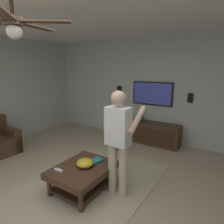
# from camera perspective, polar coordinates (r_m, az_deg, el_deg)

# --- Properties ---
(ground_plane) EXTENTS (8.02, 8.02, 0.00)m
(ground_plane) POSITION_cam_1_polar(r_m,az_deg,el_deg) (3.18, -10.05, -25.57)
(ground_plane) COLOR tan
(wall_back_tv) EXTENTS (0.10, 6.88, 2.73)m
(wall_back_tv) POSITION_cam_1_polar(r_m,az_deg,el_deg) (5.37, 13.60, 6.05)
(wall_back_tv) COLOR #B2B7AD
(wall_back_tv) RESTS_ON ground
(area_rug) EXTENTS (2.68, 1.93, 0.01)m
(area_rug) POSITION_cam_1_polar(r_m,az_deg,el_deg) (3.67, -6.05, -19.59)
(area_rug) COLOR tan
(area_rug) RESTS_ON ground
(coffee_table) EXTENTS (1.00, 0.80, 0.40)m
(coffee_table) POSITION_cam_1_polar(r_m,az_deg,el_deg) (3.39, -8.37, -16.90)
(coffee_table) COLOR #422B1C
(coffee_table) RESTS_ON ground
(media_console) EXTENTS (0.45, 1.70, 0.55)m
(media_console) POSITION_cam_1_polar(r_m,az_deg,el_deg) (5.36, 10.05, -5.77)
(media_console) COLOR #422B1C
(media_console) RESTS_ON ground
(tv) EXTENTS (0.05, 1.08, 0.61)m
(tv) POSITION_cam_1_polar(r_m,az_deg,el_deg) (5.35, 11.48, 5.23)
(tv) COLOR black
(person_standing) EXTENTS (0.54, 0.54, 1.64)m
(person_standing) POSITION_cam_1_polar(r_m,az_deg,el_deg) (3.01, 1.94, -7.27)
(person_standing) COLOR #C6B793
(person_standing) RESTS_ON ground
(bowl) EXTENTS (0.28, 0.28, 0.12)m
(bowl) POSITION_cam_1_polar(r_m,az_deg,el_deg) (3.32, -7.73, -14.28)
(bowl) COLOR gold
(bowl) RESTS_ON coffee_table
(remote_white) EXTENTS (0.05, 0.15, 0.02)m
(remote_white) POSITION_cam_1_polar(r_m,az_deg,el_deg) (3.30, -15.11, -15.74)
(remote_white) COLOR white
(remote_white) RESTS_ON coffee_table
(book) EXTENTS (0.25, 0.21, 0.04)m
(book) POSITION_cam_1_polar(r_m,az_deg,el_deg) (3.47, -4.57, -13.75)
(book) COLOR teal
(book) RESTS_ON coffee_table
(vase_round) EXTENTS (0.22, 0.22, 0.22)m
(vase_round) POSITION_cam_1_polar(r_m,az_deg,el_deg) (5.31, 7.98, -1.53)
(vase_round) COLOR teal
(vase_round) RESTS_ON media_console
(wall_speaker_left) EXTENTS (0.06, 0.12, 0.22)m
(wall_speaker_left) POSITION_cam_1_polar(r_m,az_deg,el_deg) (5.11, 21.60, 3.80)
(wall_speaker_left) COLOR black
(wall_speaker_right) EXTENTS (0.06, 0.12, 0.22)m
(wall_speaker_right) POSITION_cam_1_polar(r_m,az_deg,el_deg) (5.80, 2.17, 6.37)
(wall_speaker_right) COLOR black
(ceiling_fan) EXTENTS (1.20, 1.12, 0.46)m
(ceiling_fan) POSITION_cam_1_polar(r_m,az_deg,el_deg) (2.47, -26.58, 21.72)
(ceiling_fan) COLOR #4C3828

